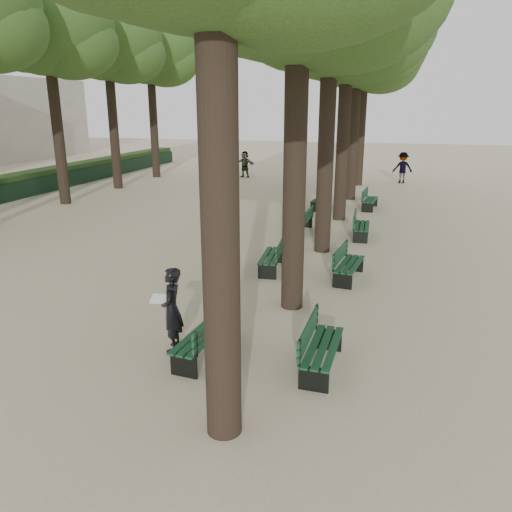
# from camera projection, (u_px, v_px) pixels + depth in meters

# --- Properties ---
(ground) EXTENTS (120.00, 120.00, 0.00)m
(ground) POSITION_uv_depth(u_px,v_px,m) (185.00, 356.00, 9.70)
(ground) COLOR #C6B596
(ground) RESTS_ON ground
(tree_central_3) EXTENTS (6.00, 6.00, 9.95)m
(tree_central_3) POSITION_uv_depth(u_px,v_px,m) (349.00, 24.00, 19.08)
(tree_central_3) COLOR #33261C
(tree_central_3) RESTS_ON ground
(tree_central_4) EXTENTS (6.00, 6.00, 9.95)m
(tree_central_4) POSITION_uv_depth(u_px,v_px,m) (359.00, 40.00, 23.70)
(tree_central_4) COLOR #33261C
(tree_central_4) RESTS_ON ground
(tree_central_5) EXTENTS (6.00, 6.00, 9.95)m
(tree_central_5) POSITION_uv_depth(u_px,v_px,m) (366.00, 51.00, 28.31)
(tree_central_5) COLOR #33261C
(tree_central_5) RESTS_ON ground
(tree_far_3) EXTENTS (6.00, 6.00, 10.45)m
(tree_far_3) POSITION_uv_depth(u_px,v_px,m) (46.00, 25.00, 22.41)
(tree_far_3) COLOR #33261C
(tree_far_3) RESTS_ON ground
(tree_far_4) EXTENTS (6.00, 6.00, 10.45)m
(tree_far_4) POSITION_uv_depth(u_px,v_px,m) (106.00, 38.00, 27.02)
(tree_far_4) COLOR #33261C
(tree_far_4) RESTS_ON ground
(tree_far_5) EXTENTS (6.00, 6.00, 10.45)m
(tree_far_5) POSITION_uv_depth(u_px,v_px,m) (149.00, 48.00, 31.63)
(tree_far_5) COLOR #33261C
(tree_far_5) RESTS_ON ground
(bench_left_0) EXTENTS (0.73, 1.84, 0.92)m
(bench_left_0) POSITION_uv_depth(u_px,v_px,m) (203.00, 344.00, 9.57)
(bench_left_0) COLOR black
(bench_left_0) RESTS_ON ground
(bench_left_1) EXTENTS (0.72, 1.84, 0.92)m
(bench_left_1) POSITION_uv_depth(u_px,v_px,m) (271.00, 262.00, 14.63)
(bench_left_1) COLOR black
(bench_left_1) RESTS_ON ground
(bench_left_2) EXTENTS (0.60, 1.81, 0.92)m
(bench_left_2) POSITION_uv_depth(u_px,v_px,m) (302.00, 225.00, 19.10)
(bench_left_2) COLOR black
(bench_left_2) RESTS_ON ground
(bench_left_3) EXTENTS (0.72, 1.84, 0.92)m
(bench_left_3) POSITION_uv_depth(u_px,v_px,m) (320.00, 203.00, 23.41)
(bench_left_3) COLOR black
(bench_left_3) RESTS_ON ground
(bench_right_0) EXTENTS (0.62, 1.82, 0.92)m
(bench_right_0) POSITION_uv_depth(u_px,v_px,m) (322.00, 356.00, 9.13)
(bench_right_0) COLOR black
(bench_right_0) RESTS_ON ground
(bench_right_1) EXTENTS (0.77, 1.85, 0.92)m
(bench_right_1) POSITION_uv_depth(u_px,v_px,m) (349.00, 270.00, 13.86)
(bench_right_1) COLOR black
(bench_right_1) RESTS_ON ground
(bench_right_2) EXTENTS (0.63, 1.82, 0.92)m
(bench_right_2) POSITION_uv_depth(u_px,v_px,m) (361.00, 230.00, 18.26)
(bench_right_2) COLOR black
(bench_right_2) RESTS_ON ground
(bench_right_3) EXTENTS (0.72, 1.84, 0.92)m
(bench_right_3) POSITION_uv_depth(u_px,v_px,m) (370.00, 203.00, 23.30)
(bench_right_3) COLOR black
(bench_right_3) RESTS_ON ground
(man_with_map) EXTENTS (0.68, 0.74, 1.71)m
(man_with_map) POSITION_uv_depth(u_px,v_px,m) (172.00, 310.00, 9.71)
(man_with_map) COLOR black
(man_with_map) RESTS_ON ground
(pedestrian_e) EXTENTS (1.66, 0.74, 1.75)m
(pedestrian_e) POSITION_uv_depth(u_px,v_px,m) (245.00, 164.00, 33.54)
(pedestrian_e) COLOR #262628
(pedestrian_e) RESTS_ON ground
(pedestrian_a) EXTENTS (0.84, 0.42, 1.66)m
(pedestrian_a) POSITION_uv_depth(u_px,v_px,m) (291.00, 171.00, 30.17)
(pedestrian_a) COLOR #262628
(pedestrian_a) RESTS_ON ground
(pedestrian_b) EXTENTS (1.28, 0.60, 1.91)m
(pedestrian_b) POSITION_uv_depth(u_px,v_px,m) (403.00, 168.00, 30.99)
(pedestrian_b) COLOR #262628
(pedestrian_b) RESTS_ON ground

